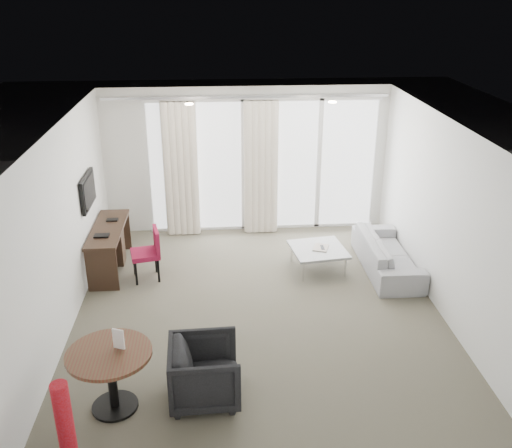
{
  "coord_description": "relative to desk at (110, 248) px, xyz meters",
  "views": [
    {
      "loc": [
        -0.53,
        -6.71,
        4.24
      ],
      "look_at": [
        0.0,
        0.6,
        1.1
      ],
      "focal_mm": 40.0,
      "sensor_mm": 36.0,
      "label": 1
    }
  ],
  "objects": [
    {
      "name": "ceiling",
      "position": [
        2.24,
        -1.53,
        2.25
      ],
      "size": [
        5.0,
        6.0,
        0.0
      ],
      "primitive_type": "cube",
      "color": "white",
      "rests_on": "ground"
    },
    {
      "name": "wall_left",
      "position": [
        -0.26,
        -1.53,
        0.95
      ],
      "size": [
        0.0,
        6.0,
        2.6
      ],
      "primitive_type": "cube",
      "color": "silver",
      "rests_on": "ground"
    },
    {
      "name": "tv",
      "position": [
        -0.21,
        -0.08,
        1.0
      ],
      "size": [
        0.05,
        0.8,
        0.5
      ],
      "primitive_type": null,
      "color": "black",
      "rests_on": "wall_left"
    },
    {
      "name": "window_frame",
      "position": [
        2.54,
        1.44,
        0.85
      ],
      "size": [
        4.1,
        0.06,
        2.44
      ],
      "primitive_type": null,
      "color": "white",
      "rests_on": "ground"
    },
    {
      "name": "coffee_table",
      "position": [
        3.27,
        -0.26,
        -0.17
      ],
      "size": [
        0.92,
        0.92,
        0.37
      ],
      "primitive_type": null,
      "rotation": [
        0.0,
        0.0,
        0.14
      ],
      "color": "gray",
      "rests_on": "floor"
    },
    {
      "name": "downlight_b",
      "position": [
        3.44,
        0.07,
        2.24
      ],
      "size": [
        0.12,
        0.12,
        0.02
      ],
      "primitive_type": "cylinder",
      "color": "#FFE0B2",
      "rests_on": "ceiling"
    },
    {
      "name": "wall_right",
      "position": [
        4.74,
        -1.53,
        0.95
      ],
      "size": [
        0.0,
        6.0,
        2.6
      ],
      "primitive_type": "cube",
      "color": "silver",
      "rests_on": "ground"
    },
    {
      "name": "wall_front",
      "position": [
        2.24,
        -4.53,
        0.95
      ],
      "size": [
        5.0,
        0.0,
        2.6
      ],
      "primitive_type": "cube",
      "color": "silver",
      "rests_on": "ground"
    },
    {
      "name": "magazine",
      "position": [
        3.31,
        -0.25,
        0.01
      ],
      "size": [
        0.28,
        0.32,
        0.02
      ],
      "primitive_type": null,
      "rotation": [
        0.0,
        0.0,
        -0.33
      ],
      "color": "gray",
      "rests_on": "coffee_table"
    },
    {
      "name": "round_table",
      "position": [
        0.55,
        -3.26,
        0.0
      ],
      "size": [
        0.97,
        0.97,
        0.71
      ],
      "primitive_type": null,
      "rotation": [
        0.0,
        0.0,
        0.1
      ],
      "color": "#502F1E",
      "rests_on": "floor"
    },
    {
      "name": "downlight_a",
      "position": [
        1.34,
        0.07,
        2.24
      ],
      "size": [
        0.12,
        0.12,
        0.02
      ],
      "primitive_type": "cylinder",
      "color": "#FFE0B2",
      "rests_on": "ceiling"
    },
    {
      "name": "desk_chair",
      "position": [
        0.6,
        -0.37,
        0.05
      ],
      "size": [
        0.52,
        0.5,
        0.82
      ],
      "primitive_type": null,
      "rotation": [
        0.0,
        0.0,
        0.2
      ],
      "color": "maroon",
      "rests_on": "floor"
    },
    {
      "name": "terrace_slab",
      "position": [
        2.54,
        2.97,
        -0.41
      ],
      "size": [
        5.6,
        3.0,
        0.12
      ],
      "primitive_type": "cube",
      "color": "#4D4D50",
      "rests_on": "ground"
    },
    {
      "name": "menu_card",
      "position": [
        0.65,
        -3.2,
        0.37
      ],
      "size": [
        0.12,
        0.07,
        0.23
      ],
      "primitive_type": null,
      "rotation": [
        0.0,
        0.0,
        -0.39
      ],
      "color": "white",
      "rests_on": "round_table"
    },
    {
      "name": "sofa",
      "position": [
        4.36,
        -0.33,
        -0.09
      ],
      "size": [
        0.72,
        1.84,
        0.54
      ],
      "primitive_type": "imported",
      "rotation": [
        0.0,
        0.0,
        1.57
      ],
      "color": "gray",
      "rests_on": "floor"
    },
    {
      "name": "rattan_chair_b",
      "position": [
        3.99,
        2.77,
        0.03
      ],
      "size": [
        0.57,
        0.57,
        0.76
      ],
      "primitive_type": null,
      "rotation": [
        0.0,
        0.0,
        -0.11
      ],
      "color": "brown",
      "rests_on": "terrace_slab"
    },
    {
      "name": "tub_armchair",
      "position": [
        1.53,
        -3.19,
        -0.01
      ],
      "size": [
        0.79,
        0.77,
        0.7
      ],
      "primitive_type": "imported",
      "rotation": [
        0.0,
        0.0,
        1.61
      ],
      "color": "black",
      "rests_on": "floor"
    },
    {
      "name": "desk",
      "position": [
        0.0,
        0.0,
        0.0
      ],
      "size": [
        0.47,
        1.51,
        0.71
      ],
      "primitive_type": null,
      "color": "black",
      "rests_on": "floor"
    },
    {
      "name": "balustrade",
      "position": [
        2.54,
        4.42,
        0.15
      ],
      "size": [
        5.5,
        0.06,
        1.05
      ],
      "primitive_type": null,
      "color": "#B2B2B7",
      "rests_on": "terrace_slab"
    },
    {
      "name": "curtain_left",
      "position": [
        1.09,
        1.29,
        0.85
      ],
      "size": [
        0.6,
        0.2,
        2.38
      ],
      "primitive_type": null,
      "color": "beige",
      "rests_on": "ground"
    },
    {
      "name": "curtain_track",
      "position": [
        2.24,
        1.29,
        2.1
      ],
      "size": [
        4.8,
        0.04,
        0.04
      ],
      "primitive_type": null,
      "color": "#B2B2B7",
      "rests_on": "ceiling"
    },
    {
      "name": "window_panel",
      "position": [
        2.54,
        1.46,
        0.85
      ],
      "size": [
        4.0,
        0.02,
        2.38
      ],
      "primitive_type": null,
      "color": "white",
      "rests_on": "ground"
    },
    {
      "name": "remote",
      "position": [
        3.34,
        -0.27,
        0.01
      ],
      "size": [
        0.05,
        0.16,
        0.02
      ],
      "primitive_type": null,
      "rotation": [
        0.0,
        0.0,
        -0.01
      ],
      "color": "black",
      "rests_on": "coffee_table"
    },
    {
      "name": "rattan_table",
      "position": [
        3.68,
        3.0,
        -0.13
      ],
      "size": [
        0.59,
        0.59,
        0.45
      ],
      "primitive_type": null,
      "rotation": [
        0.0,
        0.0,
        -0.4
      ],
      "color": "brown",
      "rests_on": "terrace_slab"
    },
    {
      "name": "red_lamp",
      "position": [
        0.37,
        -4.36,
        0.24
      ],
      "size": [
        0.3,
        0.3,
        1.19
      ],
      "primitive_type": "cylinder",
      "rotation": [
        0.0,
        0.0,
        0.32
      ],
      "color": "maroon",
      "rests_on": "floor"
    },
    {
      "name": "curtain_right",
      "position": [
        2.49,
        1.29,
        0.85
      ],
      "size": [
        0.6,
        0.2,
        2.38
      ],
      "primitive_type": null,
      "color": "beige",
      "rests_on": "ground"
    },
    {
      "name": "floor",
      "position": [
        2.24,
        -1.53,
        -0.35
      ],
      "size": [
        5.0,
        6.0,
        0.0
      ],
      "primitive_type": "cube",
      "color": "#545041",
      "rests_on": "ground"
    },
    {
      "name": "rattan_chair_a",
      "position": [
        2.89,
        3.16,
        0.01
      ],
      "size": [
        0.64,
        0.64,
        0.73
      ],
      "primitive_type": null,
      "rotation": [
        0.0,
        0.0,
        0.35
      ],
      "color": "brown",
      "rests_on": "terrace_slab"
    }
  ]
}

